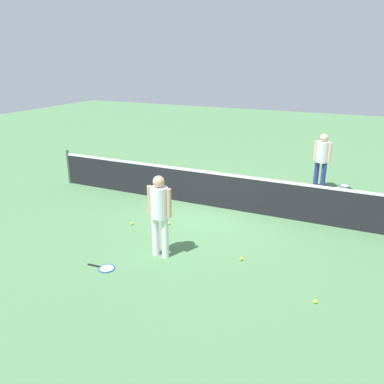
{
  "coord_description": "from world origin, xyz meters",
  "views": [
    {
      "loc": [
        3.54,
        -9.12,
        3.85
      ],
      "look_at": [
        -0.01,
        -1.49,
        0.9
      ],
      "focal_mm": 36.43,
      "sensor_mm": 36.0,
      "label": 1
    }
  ],
  "objects": [
    {
      "name": "tennis_ball_by_net",
      "position": [
        1.54,
        -2.48,
        0.03
      ],
      "size": [
        0.07,
        0.07,
        0.07
      ],
      "primitive_type": "sphere",
      "color": "#C6E033",
      "rests_on": "ground_plane"
    },
    {
      "name": "tennis_racket_near_player",
      "position": [
        -0.72,
        -3.89,
        0.01
      ],
      "size": [
        0.59,
        0.33,
        0.03
      ],
      "color": "blue",
      "rests_on": "ground_plane"
    },
    {
      "name": "tennis_ball_stray_left",
      "position": [
        3.08,
        -3.34,
        0.03
      ],
      "size": [
        0.07,
        0.07,
        0.07
      ],
      "primitive_type": "sphere",
      "color": "#C6E033",
      "rests_on": "ground_plane"
    },
    {
      "name": "tennis_ball_baseline",
      "position": [
        -0.59,
        -1.57,
        0.03
      ],
      "size": [
        0.07,
        0.07,
        0.07
      ],
      "primitive_type": "sphere",
      "color": "#C6E033",
      "rests_on": "ground_plane"
    },
    {
      "name": "player_near_side",
      "position": [
        -0.01,
        -2.99,
        1.01
      ],
      "size": [
        0.52,
        0.34,
        1.7
      ],
      "color": "white",
      "rests_on": "ground_plane"
    },
    {
      "name": "court_net",
      "position": [
        0.0,
        0.0,
        0.5
      ],
      "size": [
        10.09,
        0.09,
        1.07
      ],
      "color": "#4C4C51",
      "rests_on": "ground_plane"
    },
    {
      "name": "player_far_side",
      "position": [
        2.3,
        2.7,
        1.01
      ],
      "size": [
        0.53,
        0.41,
        1.7
      ],
      "color": "navy",
      "rests_on": "ground_plane"
    },
    {
      "name": "tennis_racket_far_player",
      "position": [
        3.02,
        3.34,
        0.01
      ],
      "size": [
        0.5,
        0.56,
        0.03
      ],
      "color": "blue",
      "rests_on": "ground_plane"
    },
    {
      "name": "tennis_ball_midcourt",
      "position": [
        -1.39,
        -1.95,
        0.03
      ],
      "size": [
        0.07,
        0.07,
        0.07
      ],
      "primitive_type": "sphere",
      "color": "#C6E033",
      "rests_on": "ground_plane"
    },
    {
      "name": "ground_plane",
      "position": [
        0.0,
        0.0,
        0.0
      ],
      "size": [
        40.0,
        40.0,
        0.0
      ],
      "primitive_type": "plane",
      "color": "#4C7A4C"
    }
  ]
}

